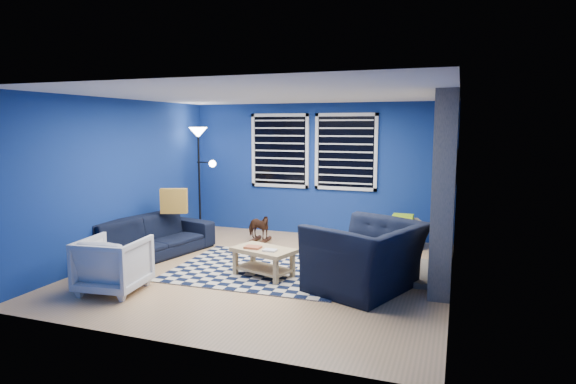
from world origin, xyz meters
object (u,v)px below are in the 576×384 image
Objects in this scene: tv at (453,168)px; cabinet at (402,233)px; rocking_horse at (258,227)px; floor_lamp at (199,147)px; coffee_table at (263,256)px; armchair_bent at (113,264)px; sofa at (150,238)px; armchair_big at (366,257)px.

tv is 1.49× the size of cabinet.
rocking_horse is 0.26× the size of floor_lamp.
tv is at bearing -62.47° from rocking_horse.
floor_lamp is at bearing 136.18° from coffee_table.
sofa is at bearing -77.03° from armchair_bent.
floor_lamp reaches higher than tv.
floor_lamp reaches higher than armchair_bent.
armchair_big reaches higher than coffee_table.
coffee_table is 1.41× the size of cabinet.
coffee_table is (0.83, -1.76, -0.00)m from rocking_horse.
rocking_horse is at bearing -107.05° from armchair_big.
tv is 5.36m from armchair_bent.
sofa is at bearing 171.12° from coffee_table.
tv reaches higher than coffee_table.
armchair_big is at bearing -83.40° from sofa.
sofa is at bearing -74.54° from armchair_big.
armchair_bent is (-2.99, -1.11, -0.08)m from armchair_big.
cabinet is 0.33× the size of floor_lamp.
floor_lamp reaches higher than sofa.
rocking_horse is 0.80× the size of cabinet.
sofa is (-4.50, -1.96, -1.08)m from tv.
coffee_table is (1.55, 1.18, -0.06)m from armchair_bent.
cabinet is (0.19, 2.36, -0.18)m from armchair_big.
tv reaches higher than cabinet.
tv is at bearing -53.47° from sofa.
tv reaches higher than sofa.
tv is 0.75× the size of armchair_big.
rocking_horse reaches higher than coffee_table.
cabinet is (1.63, 2.29, -0.04)m from coffee_table.
sofa is 2.83× the size of armchair_bent.
armchair_big is 2.37m from cabinet.
armchair_big is 2.92m from rocking_horse.
armchair_bent is 1.95m from coffee_table.
floor_lamp is (-1.34, 0.32, 1.38)m from rocking_horse.
armchair_bent is at bearing -79.30° from floor_lamp.
tv reaches higher than armchair_big.
sofa is at bearing 156.92° from rocking_horse.
floor_lamp is at bearing -177.44° from tv.
armchair_big is 3.19m from armchair_bent.
armchair_bent reaches higher than cabinet.
armchair_big is at bearing -2.78° from coffee_table.
rocking_horse is 1.95m from floor_lamp.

